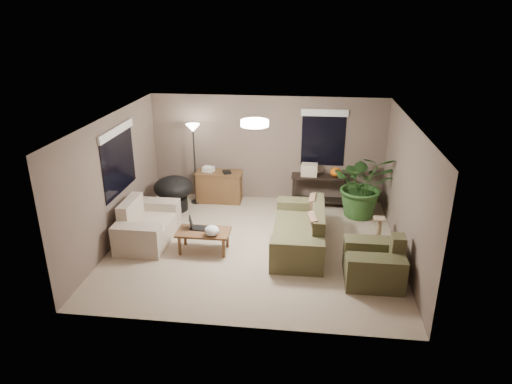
# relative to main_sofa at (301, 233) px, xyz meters

# --- Properties ---
(room_shell) EXTENTS (5.50, 5.50, 5.50)m
(room_shell) POSITION_rel_main_sofa_xyz_m (-0.89, -0.07, 0.96)
(room_shell) COLOR gray
(room_shell) RESTS_ON ground
(main_sofa) EXTENTS (0.95, 2.20, 0.85)m
(main_sofa) POSITION_rel_main_sofa_xyz_m (0.00, 0.00, 0.00)
(main_sofa) COLOR brown
(main_sofa) RESTS_ON ground
(throw_pillows) EXTENTS (0.30, 1.37, 0.47)m
(throw_pillows) POSITION_rel_main_sofa_xyz_m (0.26, -0.00, 0.36)
(throw_pillows) COLOR #8C7251
(throw_pillows) RESTS_ON main_sofa
(loveseat) EXTENTS (0.90, 1.60, 0.85)m
(loveseat) POSITION_rel_main_sofa_xyz_m (-3.06, -0.08, 0.00)
(loveseat) COLOR beige
(loveseat) RESTS_ON ground
(armchair) EXTENTS (0.95, 1.00, 0.85)m
(armchair) POSITION_rel_main_sofa_xyz_m (1.27, -1.04, 0.00)
(armchair) COLOR brown
(armchair) RESTS_ON ground
(coffee_table) EXTENTS (1.00, 0.55, 0.42)m
(coffee_table) POSITION_rel_main_sofa_xyz_m (-1.83, -0.40, 0.06)
(coffee_table) COLOR brown
(coffee_table) RESTS_ON ground
(laptop) EXTENTS (0.39, 0.25, 0.24)m
(laptop) POSITION_rel_main_sofa_xyz_m (-1.99, -0.30, 0.19)
(laptop) COLOR black
(laptop) RESTS_ON coffee_table
(plastic_bag) EXTENTS (0.34, 0.32, 0.19)m
(plastic_bag) POSITION_rel_main_sofa_xyz_m (-1.63, -0.55, 0.22)
(plastic_bag) COLOR white
(plastic_bag) RESTS_ON coffee_table
(desk) EXTENTS (1.10, 0.50, 0.75)m
(desk) POSITION_rel_main_sofa_xyz_m (-2.00, 2.07, 0.08)
(desk) COLOR brown
(desk) RESTS_ON ground
(desk_papers) EXTENTS (0.72, 0.32, 0.12)m
(desk_papers) POSITION_rel_main_sofa_xyz_m (-2.16, 2.05, 0.51)
(desk_papers) COLOR silver
(desk_papers) RESTS_ON desk
(console_table) EXTENTS (1.30, 0.40, 0.75)m
(console_table) POSITION_rel_main_sofa_xyz_m (0.37, 2.07, 0.14)
(console_table) COLOR black
(console_table) RESTS_ON ground
(pumpkin) EXTENTS (0.27, 0.27, 0.21)m
(pumpkin) POSITION_rel_main_sofa_xyz_m (0.72, 2.07, 0.56)
(pumpkin) COLOR orange
(pumpkin) RESTS_ON console_table
(cardboard_box) EXTENTS (0.38, 0.29, 0.27)m
(cardboard_box) POSITION_rel_main_sofa_xyz_m (0.12, 2.07, 0.59)
(cardboard_box) COLOR beige
(cardboard_box) RESTS_ON console_table
(papasan_chair) EXTENTS (1.19, 1.19, 0.80)m
(papasan_chair) POSITION_rel_main_sofa_xyz_m (-2.94, 1.45, 0.17)
(papasan_chair) COLOR black
(papasan_chair) RESTS_ON ground
(floor_lamp) EXTENTS (0.32, 0.32, 1.91)m
(floor_lamp) POSITION_rel_main_sofa_xyz_m (-2.54, 1.95, 1.30)
(floor_lamp) COLOR black
(floor_lamp) RESTS_ON ground
(ceiling_fixture) EXTENTS (0.50, 0.50, 0.10)m
(ceiling_fixture) POSITION_rel_main_sofa_xyz_m (-0.89, -0.07, 2.15)
(ceiling_fixture) COLOR white
(ceiling_fixture) RESTS_ON room_shell
(houseplant) EXTENTS (1.34, 1.49, 1.16)m
(houseplant) POSITION_rel_main_sofa_xyz_m (1.32, 1.62, 0.29)
(houseplant) COLOR #2D5923
(houseplant) RESTS_ON ground
(cat_scratching_post) EXTENTS (0.32, 0.32, 0.50)m
(cat_scratching_post) POSITION_rel_main_sofa_xyz_m (1.53, 0.42, -0.08)
(cat_scratching_post) COLOR tan
(cat_scratching_post) RESTS_ON ground
(window_left) EXTENTS (0.05, 1.56, 1.33)m
(window_left) POSITION_rel_main_sofa_xyz_m (-3.61, 0.23, 1.49)
(window_left) COLOR black
(window_left) RESTS_ON room_shell
(window_back) EXTENTS (1.06, 0.05, 1.33)m
(window_back) POSITION_rel_main_sofa_xyz_m (0.41, 2.41, 1.49)
(window_back) COLOR black
(window_back) RESTS_ON room_shell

